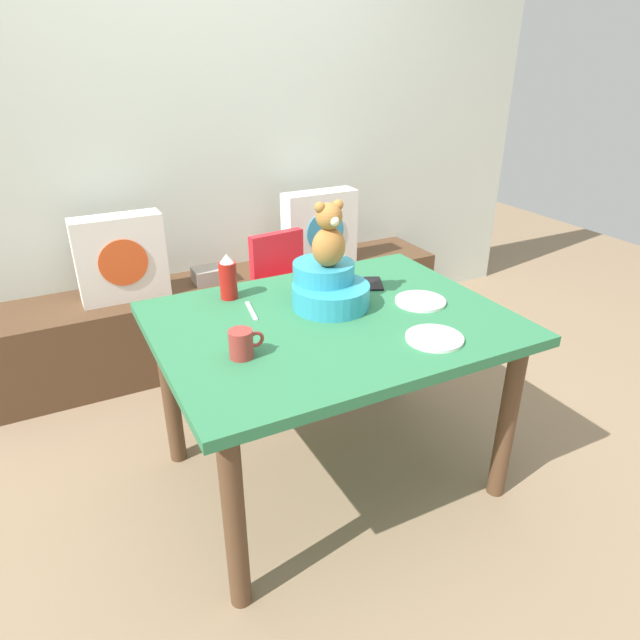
{
  "coord_description": "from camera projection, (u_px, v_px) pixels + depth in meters",
  "views": [
    {
      "loc": [
        -0.9,
        -1.64,
        1.64
      ],
      "look_at": [
        0.0,
        0.1,
        0.69
      ],
      "focal_mm": 31.47,
      "sensor_mm": 36.0,
      "label": 1
    }
  ],
  "objects": [
    {
      "name": "dining_table",
      "position": [
        332.0,
        342.0,
        2.12
      ],
      "size": [
        1.28,
        0.99,
        0.74
      ],
      "color": "#2D7247",
      "rests_on": "ground_plane"
    },
    {
      "name": "ground_plane",
      "position": [
        331.0,
        473.0,
        2.4
      ],
      "size": [
        8.0,
        8.0,
        0.0
      ],
      "primitive_type": "plane",
      "color": "#8C7256"
    },
    {
      "name": "book_stack",
      "position": [
        211.0,
        275.0,
        3.14
      ],
      "size": [
        0.2,
        0.14,
        0.08
      ],
      "primitive_type": "cube",
      "color": "gray",
      "rests_on": "window_bench"
    },
    {
      "name": "pillow_floral_left",
      "position": [
        121.0,
        258.0,
        2.85
      ],
      "size": [
        0.44,
        0.15,
        0.44
      ],
      "color": "white",
      "rests_on": "window_bench"
    },
    {
      "name": "ketchup_bottle",
      "position": [
        228.0,
        278.0,
        2.21
      ],
      "size": [
        0.07,
        0.07,
        0.18
      ],
      "color": "red",
      "rests_on": "dining_table"
    },
    {
      "name": "back_wall",
      "position": [
        201.0,
        118.0,
        3.05
      ],
      "size": [
        4.4,
        0.1,
        2.6
      ],
      "primitive_type": "cube",
      "color": "silver",
      "rests_on": "ground_plane"
    },
    {
      "name": "window_bench",
      "position": [
        231.0,
        315.0,
        3.3
      ],
      "size": [
        2.6,
        0.44,
        0.46
      ],
      "primitive_type": "cube",
      "color": "brown",
      "rests_on": "ground_plane"
    },
    {
      "name": "highchair",
      "position": [
        290.0,
        289.0,
        2.9
      ],
      "size": [
        0.35,
        0.48,
        0.79
      ],
      "color": "red",
      "rests_on": "ground_plane"
    },
    {
      "name": "dinner_plate_near",
      "position": [
        434.0,
        338.0,
        1.93
      ],
      "size": [
        0.2,
        0.2,
        0.01
      ],
      "primitive_type": "cylinder",
      "color": "white",
      "rests_on": "dining_table"
    },
    {
      "name": "pillow_floral_right",
      "position": [
        320.0,
        229.0,
        3.32
      ],
      "size": [
        0.44,
        0.15,
        0.44
      ],
      "color": "white",
      "rests_on": "window_bench"
    },
    {
      "name": "coffee_mug",
      "position": [
        242.0,
        344.0,
        1.8
      ],
      "size": [
        0.12,
        0.08,
        0.09
      ],
      "color": "#9E332D",
      "rests_on": "dining_table"
    },
    {
      "name": "cell_phone",
      "position": [
        373.0,
        284.0,
        2.38
      ],
      "size": [
        0.12,
        0.16,
        0.01
      ],
      "primitive_type": "cube",
      "rotation": [
        0.0,
        0.0,
        2.7
      ],
      "color": "black",
      "rests_on": "dining_table"
    },
    {
      "name": "infant_seat_teal",
      "position": [
        328.0,
        287.0,
        2.16
      ],
      "size": [
        0.3,
        0.33,
        0.16
      ],
      "color": "teal",
      "rests_on": "dining_table"
    },
    {
      "name": "teddy_bear",
      "position": [
        329.0,
        236.0,
        2.07
      ],
      "size": [
        0.13,
        0.12,
        0.25
      ],
      "color": "#AF7034",
      "rests_on": "infant_seat_teal"
    },
    {
      "name": "table_fork",
      "position": [
        251.0,
        311.0,
        2.13
      ],
      "size": [
        0.04,
        0.17,
        0.01
      ],
      "primitive_type": "cube",
      "rotation": [
        0.0,
        0.0,
        2.98
      ],
      "color": "silver",
      "rests_on": "dining_table"
    },
    {
      "name": "dinner_plate_far",
      "position": [
        420.0,
        301.0,
        2.21
      ],
      "size": [
        0.2,
        0.2,
        0.01
      ],
      "primitive_type": "cylinder",
      "color": "white",
      "rests_on": "dining_table"
    }
  ]
}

